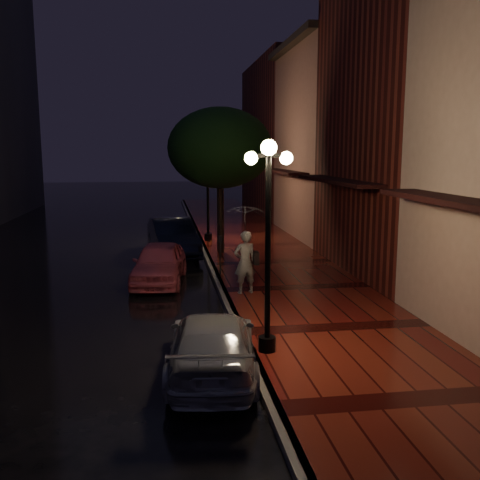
{
  "coord_description": "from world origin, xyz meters",
  "views": [
    {
      "loc": [
        -1.73,
        -15.35,
        4.24
      ],
      "look_at": [
        0.73,
        1.45,
        1.4
      ],
      "focal_mm": 40.0,
      "sensor_mm": 36.0,
      "label": 1
    }
  ],
  "objects_px": {
    "streetlamp_near": "(268,234)",
    "silver_car": "(212,344)",
    "navy_car": "(173,237)",
    "streetlamp_far": "(208,187)",
    "street_tree": "(220,151)",
    "woman_with_umbrella": "(245,235)",
    "pink_car": "(159,263)",
    "parking_meter": "(220,251)"
  },
  "relations": [
    {
      "from": "streetlamp_near",
      "to": "silver_car",
      "type": "xyz_separation_m",
      "value": [
        -1.19,
        -0.63,
        -2.01
      ]
    },
    {
      "from": "navy_car",
      "to": "streetlamp_near",
      "type": "bearing_deg",
      "value": -89.11
    },
    {
      "from": "streetlamp_far",
      "to": "street_tree",
      "type": "relative_size",
      "value": 0.74
    },
    {
      "from": "streetlamp_near",
      "to": "woman_with_umbrella",
      "type": "xyz_separation_m",
      "value": [
        0.25,
        4.56,
        -0.75
      ]
    },
    {
      "from": "streetlamp_near",
      "to": "streetlamp_far",
      "type": "xyz_separation_m",
      "value": [
        0.0,
        14.0,
        0.0
      ]
    },
    {
      "from": "pink_car",
      "to": "woman_with_umbrella",
      "type": "relative_size",
      "value": 1.5
    },
    {
      "from": "navy_car",
      "to": "woman_with_umbrella",
      "type": "distance_m",
      "value": 7.08
    },
    {
      "from": "streetlamp_far",
      "to": "parking_meter",
      "type": "relative_size",
      "value": 3.29
    },
    {
      "from": "pink_car",
      "to": "parking_meter",
      "type": "height_order",
      "value": "parking_meter"
    },
    {
      "from": "woman_with_umbrella",
      "to": "silver_car",
      "type": "bearing_deg",
      "value": 62.07
    },
    {
      "from": "silver_car",
      "to": "parking_meter",
      "type": "xyz_separation_m",
      "value": [
        0.99,
        7.63,
        0.35
      ]
    },
    {
      "from": "pink_car",
      "to": "woman_with_umbrella",
      "type": "bearing_deg",
      "value": -34.57
    },
    {
      "from": "streetlamp_far",
      "to": "street_tree",
      "type": "xyz_separation_m",
      "value": [
        0.26,
        -3.01,
        1.64
      ]
    },
    {
      "from": "streetlamp_near",
      "to": "pink_car",
      "type": "xyz_separation_m",
      "value": [
        -2.21,
        6.76,
        -1.94
      ]
    },
    {
      "from": "pink_car",
      "to": "silver_car",
      "type": "distance_m",
      "value": 7.46
    },
    {
      "from": "pink_car",
      "to": "woman_with_umbrella",
      "type": "distance_m",
      "value": 3.51
    },
    {
      "from": "silver_car",
      "to": "parking_meter",
      "type": "bearing_deg",
      "value": -91.18
    },
    {
      "from": "parking_meter",
      "to": "silver_car",
      "type": "bearing_deg",
      "value": -102.08
    },
    {
      "from": "navy_car",
      "to": "parking_meter",
      "type": "height_order",
      "value": "navy_car"
    },
    {
      "from": "streetlamp_far",
      "to": "navy_car",
      "type": "bearing_deg",
      "value": -121.84
    },
    {
      "from": "woman_with_umbrella",
      "to": "street_tree",
      "type": "bearing_deg",
      "value": -102.41
    },
    {
      "from": "pink_car",
      "to": "navy_car",
      "type": "xyz_separation_m",
      "value": [
        0.53,
        4.53,
        0.1
      ]
    },
    {
      "from": "streetlamp_near",
      "to": "navy_car",
      "type": "bearing_deg",
      "value": 98.47
    },
    {
      "from": "streetlamp_near",
      "to": "navy_car",
      "type": "xyz_separation_m",
      "value": [
        -1.68,
        11.29,
        -1.84
      ]
    },
    {
      "from": "pink_car",
      "to": "navy_car",
      "type": "distance_m",
      "value": 4.56
    },
    {
      "from": "pink_car",
      "to": "street_tree",
      "type": "bearing_deg",
      "value": 66.82
    },
    {
      "from": "street_tree",
      "to": "silver_car",
      "type": "bearing_deg",
      "value": -97.13
    },
    {
      "from": "street_tree",
      "to": "woman_with_umbrella",
      "type": "height_order",
      "value": "street_tree"
    },
    {
      "from": "streetlamp_near",
      "to": "street_tree",
      "type": "relative_size",
      "value": 0.74
    },
    {
      "from": "navy_car",
      "to": "parking_meter",
      "type": "distance_m",
      "value": 4.54
    },
    {
      "from": "street_tree",
      "to": "pink_car",
      "type": "xyz_separation_m",
      "value": [
        -2.47,
        -4.23,
        -3.59
      ]
    },
    {
      "from": "streetlamp_near",
      "to": "silver_car",
      "type": "height_order",
      "value": "streetlamp_near"
    },
    {
      "from": "navy_car",
      "to": "silver_car",
      "type": "bearing_deg",
      "value": -95.24
    },
    {
      "from": "street_tree",
      "to": "woman_with_umbrella",
      "type": "xyz_separation_m",
      "value": [
        -0.01,
        -6.43,
        -2.39
      ]
    },
    {
      "from": "streetlamp_far",
      "to": "pink_car",
      "type": "relative_size",
      "value": 1.11
    },
    {
      "from": "silver_car",
      "to": "parking_meter",
      "type": "relative_size",
      "value": 3.1
    },
    {
      "from": "woman_with_umbrella",
      "to": "parking_meter",
      "type": "xyz_separation_m",
      "value": [
        -0.45,
        2.44,
        -0.91
      ]
    },
    {
      "from": "street_tree",
      "to": "woman_with_umbrella",
      "type": "distance_m",
      "value": 6.86
    },
    {
      "from": "woman_with_umbrella",
      "to": "parking_meter",
      "type": "bearing_deg",
      "value": -91.85
    },
    {
      "from": "streetlamp_near",
      "to": "silver_car",
      "type": "bearing_deg",
      "value": -152.28
    },
    {
      "from": "streetlamp_near",
      "to": "parking_meter",
      "type": "xyz_separation_m",
      "value": [
        -0.2,
        7.01,
        -1.66
      ]
    },
    {
      "from": "streetlamp_far",
      "to": "parking_meter",
      "type": "bearing_deg",
      "value": -91.64
    }
  ]
}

